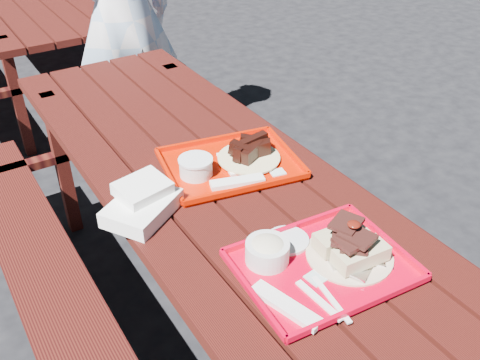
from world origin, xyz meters
The scene contains 7 objects.
ground centered at (0.00, 0.00, 0.00)m, with size 60.00×60.00×0.00m, color black.
picnic_table_near centered at (0.00, 0.00, 0.56)m, with size 1.41×2.40×0.75m.
picnic_table_far centered at (0.00, 2.80, 0.56)m, with size 1.41×2.40×0.75m.
near_tray centered at (0.01, -0.52, 0.78)m, with size 0.47×0.38×0.14m.
far_tray centered at (0.06, 0.02, 0.77)m, with size 0.51×0.43×0.08m.
white_cloth centered at (-0.29, -0.05, 0.79)m, with size 0.27×0.25×0.09m.
person centered at (0.26, 1.44, 0.88)m, with size 0.64×0.42×1.76m, color #B4D4F5.
Camera 1 is at (-0.74, -1.31, 1.75)m, focal length 40.00 mm.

